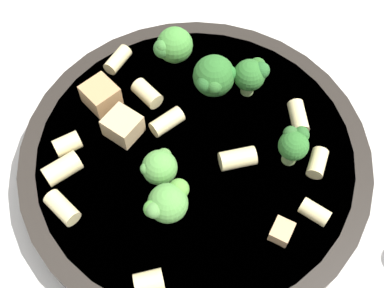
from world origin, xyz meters
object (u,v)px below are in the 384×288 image
at_px(rigatoni_3, 59,169).
at_px(chicken_chunk_0, 120,126).
at_px(rigatoni_1, 144,93).
at_px(rigatoni_6, 164,122).
at_px(chicken_chunk_2, 98,95).
at_px(broccoli_floret_5, 170,46).
at_px(broccoli_floret_0, 164,203).
at_px(pasta_bowl, 192,158).
at_px(broccoli_floret_1, 249,74).
at_px(rigatoni_8, 65,140).
at_px(broccoli_floret_2, 291,144).
at_px(broccoli_floret_4, 211,77).
at_px(rigatoni_4, 145,282).
at_px(broccoli_floret_3, 156,166).
at_px(rigatoni_0, 295,117).
at_px(rigatoni_5, 234,158).
at_px(rigatoni_10, 311,212).
at_px(rigatoni_9, 59,208).
at_px(chicken_chunk_1, 278,231).
at_px(rigatoni_7, 115,60).
at_px(rigatoni_2, 314,163).

relative_size(rigatoni_3, chicken_chunk_0, 1.09).
height_order(rigatoni_1, chicken_chunk_0, chicken_chunk_0).
xyz_separation_m(rigatoni_6, chicken_chunk_2, (-0.06, 0.02, 0.00)).
bearing_deg(broccoli_floret_5, rigatoni_6, -92.32).
bearing_deg(broccoli_floret_0, pasta_bowl, 71.20).
distance_m(broccoli_floret_1, rigatoni_8, 0.17).
distance_m(broccoli_floret_2, broccoli_floret_4, 0.09).
bearing_deg(chicken_chunk_2, rigatoni_4, -72.28).
relative_size(broccoli_floret_0, broccoli_floret_3, 1.09).
height_order(broccoli_floret_2, rigatoni_0, broccoli_floret_2).
height_order(rigatoni_5, rigatoni_10, rigatoni_5).
height_order(rigatoni_9, chicken_chunk_1, rigatoni_9).
bearing_deg(broccoli_floret_1, rigatoni_10, -69.97).
bearing_deg(chicken_chunk_2, chicken_chunk_1, -39.19).
bearing_deg(rigatoni_10, rigatoni_1, 140.84).
distance_m(broccoli_floret_0, broccoli_floret_4, 0.12).
relative_size(rigatoni_1, rigatoni_5, 0.91).
bearing_deg(rigatoni_7, broccoli_floret_3, -69.26).
bearing_deg(rigatoni_0, pasta_bowl, -161.07).
height_order(broccoli_floret_4, rigatoni_3, broccoli_floret_4).
height_order(broccoli_floret_2, chicken_chunk_2, broccoli_floret_2).
bearing_deg(chicken_chunk_2, rigatoni_1, 6.25).
relative_size(rigatoni_2, rigatoni_6, 0.83).
relative_size(broccoli_floret_1, chicken_chunk_1, 2.10).
distance_m(rigatoni_6, rigatoni_10, 0.14).
height_order(rigatoni_4, rigatoni_8, same).
bearing_deg(broccoli_floret_0, chicken_chunk_0, 118.47).
bearing_deg(rigatoni_8, broccoli_floret_0, -35.99).
bearing_deg(rigatoni_5, broccoli_floret_5, 117.18).
bearing_deg(rigatoni_4, broccoli_floret_4, 74.72).
distance_m(broccoli_floret_4, chicken_chunk_2, 0.10).
bearing_deg(pasta_bowl, chicken_chunk_1, -47.98).
distance_m(broccoli_floret_1, rigatoni_10, 0.13).
distance_m(rigatoni_2, rigatoni_10, 0.04).
bearing_deg(rigatoni_9, broccoli_floret_1, 38.62).
bearing_deg(broccoli_floret_3, rigatoni_6, 86.46).
xyz_separation_m(broccoli_floret_0, rigatoni_10, (0.11, 0.00, -0.02)).
distance_m(broccoli_floret_3, rigatoni_1, 0.08).
bearing_deg(rigatoni_3, rigatoni_7, 73.75).
relative_size(broccoli_floret_3, rigatoni_10, 1.58).
bearing_deg(rigatoni_8, rigatoni_6, 13.67).
relative_size(broccoli_floret_0, rigatoni_9, 1.37).
bearing_deg(chicken_chunk_1, rigatoni_1, 130.89).
relative_size(rigatoni_0, rigatoni_1, 1.09).
xyz_separation_m(rigatoni_2, rigatoni_10, (-0.01, -0.04, -0.00)).
distance_m(broccoli_floret_4, rigatoni_8, 0.13).
relative_size(broccoli_floret_2, rigatoni_1, 1.32).
height_order(rigatoni_10, chicken_chunk_1, rigatoni_10).
distance_m(rigatoni_2, chicken_chunk_0, 0.16).
bearing_deg(rigatoni_5, chicken_chunk_0, 163.18).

